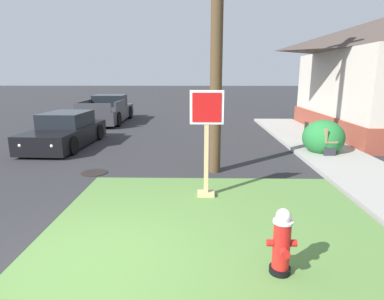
% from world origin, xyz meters
% --- Properties ---
extents(ground_plane, '(160.00, 160.00, 0.00)m').
position_xyz_m(ground_plane, '(0.00, 0.00, 0.00)').
color(ground_plane, '#2B2B2D').
extents(grass_corner_patch, '(5.70, 4.47, 0.08)m').
position_xyz_m(grass_corner_patch, '(1.83, 1.53, 0.04)').
color(grass_corner_patch, '#567F3D').
rests_on(grass_corner_patch, ground).
extents(sidewalk_strip, '(2.20, 17.65, 0.12)m').
position_xyz_m(sidewalk_strip, '(5.87, 5.95, 0.06)').
color(sidewalk_strip, '#9E9B93').
rests_on(sidewalk_strip, ground).
extents(fire_hydrant, '(0.38, 0.34, 0.89)m').
position_xyz_m(fire_hydrant, '(2.59, -0.12, 0.50)').
color(fire_hydrant, black).
rests_on(fire_hydrant, grass_corner_patch).
extents(stop_sign, '(0.68, 0.28, 2.22)m').
position_xyz_m(stop_sign, '(1.69, 2.58, 1.14)').
color(stop_sign, tan).
rests_on(stop_sign, grass_corner_patch).
extents(manhole_cover, '(0.70, 0.70, 0.02)m').
position_xyz_m(manhole_cover, '(-1.30, 4.39, 0.01)').
color(manhole_cover, black).
rests_on(manhole_cover, ground).
extents(parked_sedan_black, '(1.93, 4.25, 1.25)m').
position_xyz_m(parked_sedan_black, '(-3.43, 7.78, 0.54)').
color(parked_sedan_black, black).
rests_on(parked_sedan_black, ground).
extents(pickup_truck_charcoal, '(2.23, 5.34, 1.48)m').
position_xyz_m(pickup_truck_charcoal, '(-3.65, 14.12, 0.62)').
color(pickup_truck_charcoal, '#38383D').
rests_on(pickup_truck_charcoal, ground).
extents(street_bench, '(0.51, 1.76, 0.85)m').
position_xyz_m(street_bench, '(5.55, 6.77, 0.59)').
color(street_bench, '#93704C').
rests_on(street_bench, sidewalk_strip).
extents(shrub_by_curb, '(1.34, 1.34, 1.16)m').
position_xyz_m(shrub_by_curb, '(5.65, 6.57, 0.58)').
color(shrub_by_curb, '#237333').
rests_on(shrub_by_curb, ground).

